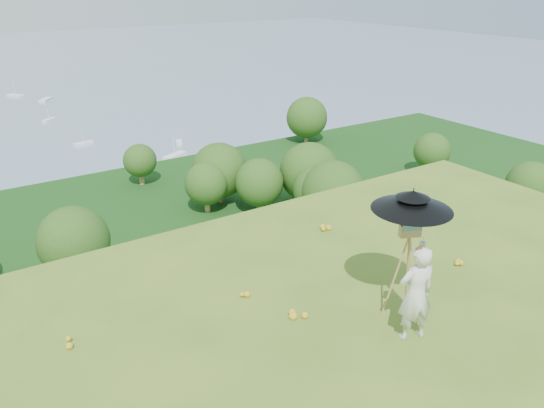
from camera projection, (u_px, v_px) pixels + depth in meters
ground at (511, 396)px, 6.89m from camera, size 14.00×14.00×0.00m
shoreline_tier at (17, 277)px, 78.74m from camera, size 170.00×28.00×8.00m
slope_trees at (58, 267)px, 39.71m from camera, size 110.00×50.00×6.00m
harbor_town at (8, 238)px, 76.18m from camera, size 110.00×22.00×5.00m
wildflowers at (495, 381)px, 7.06m from camera, size 10.00×10.50×0.12m
painter at (416, 294)px, 7.71m from camera, size 0.64×0.51×1.55m
field_easel at (406, 267)px, 8.24m from camera, size 0.87×0.87×1.74m
sun_umbrella at (411, 211)px, 7.90m from camera, size 1.62×1.62×0.74m
painter_cap at (421, 249)px, 7.42m from camera, size 0.24×0.26×0.10m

